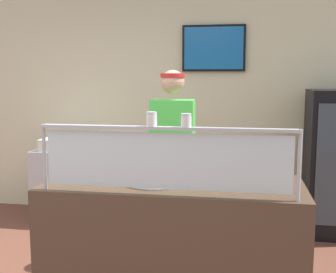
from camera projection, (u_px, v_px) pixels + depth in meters
ground_plane at (184, 270)px, 3.82m from camera, size 12.00×12.00×0.00m
shop_rear_unit at (203, 105)px, 5.20m from camera, size 6.24×0.13×2.70m
serving_counter at (174, 245)px, 3.16m from camera, size 1.84×0.79×0.95m
sneeze_guard at (165, 152)px, 2.73m from camera, size 1.67×0.06×0.44m
pizza_tray at (156, 180)px, 3.09m from camera, size 0.47×0.47×0.04m
pizza_server at (153, 178)px, 3.07m from camera, size 0.08×0.28×0.01m
parmesan_shaker at (152, 120)px, 2.72m from camera, size 0.07×0.07×0.09m
pepper_flake_shaker at (186, 121)px, 2.68m from camera, size 0.07×0.07×0.09m
worker_figure at (173, 155)px, 3.85m from camera, size 0.41×0.50×1.76m
prep_shelf at (67, 184)px, 5.12m from camera, size 0.70×0.55×0.85m
pizza_box_stack at (65, 143)px, 5.05m from camera, size 0.48×0.48×0.13m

